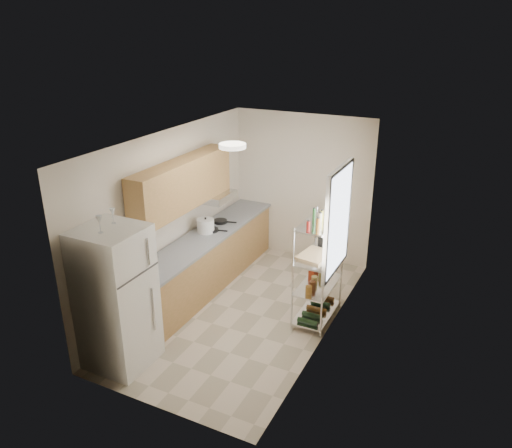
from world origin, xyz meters
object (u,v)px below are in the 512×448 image
Objects in this scene: refrigerator at (116,298)px; rice_cooker at (206,226)px; cutting_board at (315,255)px; espresso_machine at (326,238)px; frying_pan_large at (211,230)px.

refrigerator is 2.24m from rice_cooker.
cutting_board is 0.40m from espresso_machine.
rice_cooker is (-0.10, 2.24, 0.10)m from refrigerator.
cutting_board is at bearing 46.72° from refrigerator.
refrigerator is 3.77× the size of cutting_board.
refrigerator reaches higher than frying_pan_large.
rice_cooker is 0.56× the size of cutting_board.
frying_pan_large is (-0.05, 2.31, 0.01)m from refrigerator.
frying_pan_large is at bearing 169.07° from cutting_board.
refrigerator is 7.73× the size of frying_pan_large.
refrigerator is 2.99m from espresso_machine.
refrigerator is 6.81× the size of espresso_machine.
espresso_machine is at bearing 2.55° from rice_cooker.
rice_cooker is at bearing 92.64° from refrigerator.
espresso_machine is at bearing 85.65° from cutting_board.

